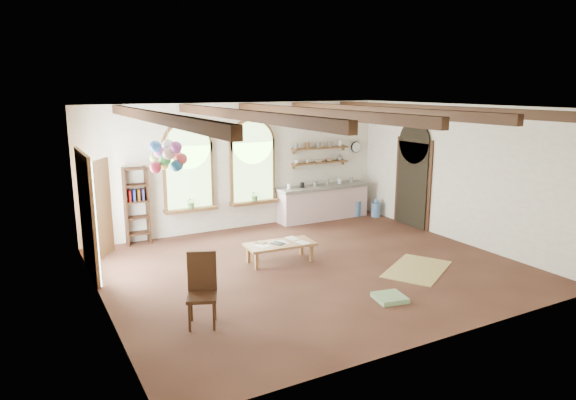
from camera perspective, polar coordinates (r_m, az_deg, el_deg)
floor at (r=10.50m, az=2.59°, el=-7.48°), size 8.00×8.00×0.00m
ceiling_beams at (r=9.88m, az=2.77°, el=9.67°), size 6.20×6.80×0.18m
window_left at (r=12.58m, az=-11.00°, el=3.34°), size 1.30×0.28×2.20m
window_right at (r=13.19m, az=-3.93°, el=3.95°), size 1.30×0.28×2.20m
left_doorway at (r=10.58m, az=-21.39°, el=-1.68°), size 0.10×1.90×2.50m
right_doorway at (r=13.68m, az=13.64°, el=1.68°), size 0.10×1.30×2.40m
kitchen_counter at (r=14.15m, az=3.90°, el=-0.23°), size 2.68×0.62×0.94m
wall_shelf_lower at (r=14.10m, az=3.57°, el=4.17°), size 1.70×0.24×0.04m
wall_shelf_upper at (r=14.05m, az=3.59°, el=5.79°), size 1.70×0.24×0.04m
wall_clock at (r=14.81m, az=7.57°, el=5.85°), size 0.32×0.04×0.32m
bookshelf at (r=12.30m, az=-16.47°, el=-0.64°), size 0.53×0.32×1.80m
coffee_table at (r=10.69m, az=-0.90°, el=-5.06°), size 1.47×0.75×0.41m
side_chair at (r=8.09m, az=-9.49°, el=-11.44°), size 0.58×0.58×1.13m
floor_mat at (r=10.68m, az=14.15°, el=-7.46°), size 1.89×1.67×0.02m
floor_cushion at (r=9.12m, az=11.24°, el=-10.60°), size 0.58×0.58×0.09m
water_jug_a at (r=14.63m, az=9.75°, el=-0.98°), size 0.27×0.27×0.51m
water_jug_b at (r=14.62m, az=7.54°, el=-0.84°), size 0.29×0.29×0.56m
balloon_cluster at (r=9.66m, az=-13.15°, el=4.72°), size 0.71×0.76×1.14m
table_book at (r=10.64m, az=-3.26°, el=-4.84°), size 0.26×0.28×0.02m
tablet at (r=10.65m, az=-1.12°, el=-4.83°), size 0.28×0.32×0.01m
potted_plant_left at (r=12.63m, az=-10.70°, el=-0.23°), size 0.27×0.23×0.30m
potted_plant_right at (r=13.23m, az=-3.69°, el=0.54°), size 0.27×0.23×0.30m
shelf_cup_a at (r=13.71m, az=0.91°, el=4.25°), size 0.12×0.10×0.10m
shelf_cup_b at (r=13.88m, az=2.17°, el=4.34°), size 0.10×0.10×0.09m
shelf_bowl_a at (r=14.07m, az=3.40°, el=4.35°), size 0.22×0.22×0.05m
shelf_bowl_b at (r=14.25m, az=4.60°, el=4.45°), size 0.20×0.20×0.06m
shelf_vase at (r=14.44m, az=5.77°, el=4.79°), size 0.18×0.18×0.19m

